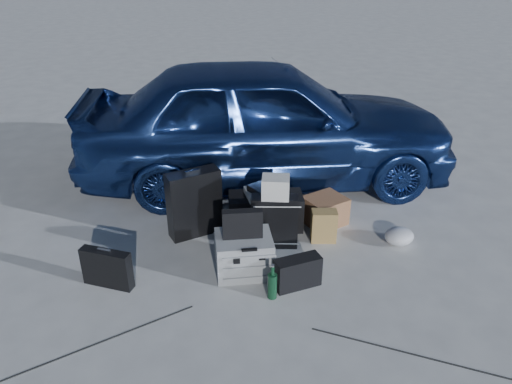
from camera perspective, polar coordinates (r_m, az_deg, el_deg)
ground at (r=4.70m, az=0.42°, el=-9.94°), size 60.00×60.00×0.00m
car at (r=6.28m, az=1.13°, el=8.12°), size 4.85×2.57×1.57m
pelican_case at (r=4.70m, az=-1.39°, el=-7.13°), size 0.57×0.48×0.38m
laptop_bag at (r=4.53m, az=-1.56°, el=-3.67°), size 0.37×0.14×0.27m
briefcase at (r=4.72m, az=-16.67°, el=-8.35°), size 0.46×0.34×0.37m
suitcase_left at (r=5.23m, az=-7.06°, el=-1.30°), size 0.59×0.33×0.72m
suitcase_right at (r=5.03m, az=2.12°, el=-3.36°), size 0.49×0.28×0.56m
white_carton at (r=4.85m, az=2.26°, el=0.55°), size 0.32×0.29×0.21m
duffel_bag at (r=5.38m, az=1.10°, el=-2.24°), size 0.83×0.47×0.39m
flat_box_white at (r=5.26m, az=1.01°, el=-0.11°), size 0.39×0.30×0.07m
flat_box_black at (r=5.22m, az=1.03°, el=0.51°), size 0.37×0.32×0.07m
kraft_bag at (r=5.21m, az=7.75°, el=-3.87°), size 0.29×0.21×0.34m
cardboard_box at (r=5.53m, az=7.88°, el=-2.11°), size 0.50×0.47×0.31m
plastic_bag at (r=5.36m, az=16.05°, el=-4.88°), size 0.36×0.32×0.17m
messenger_bag at (r=4.55m, az=4.77°, el=-9.14°), size 0.44×0.21×0.29m
green_bottle at (r=4.40m, az=1.88°, el=-10.23°), size 0.10×0.10×0.33m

